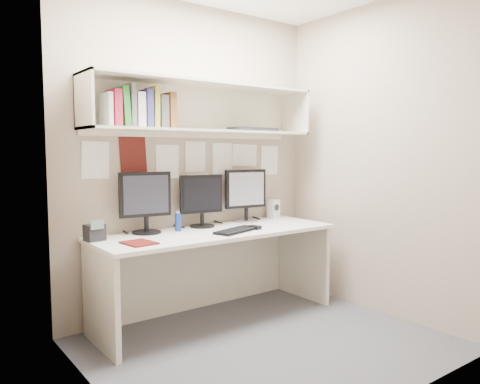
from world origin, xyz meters
TOP-DOWN VIEW (x-y plane):
  - floor at (0.00, 0.00)m, footprint 2.40×2.00m
  - wall_back at (0.00, 1.00)m, footprint 2.40×0.02m
  - wall_front at (0.00, -1.00)m, footprint 2.40×0.02m
  - wall_left at (-1.20, 0.00)m, footprint 0.02×2.00m
  - wall_right at (1.20, 0.00)m, footprint 0.02×2.00m
  - desk at (0.00, 0.65)m, footprint 2.00×0.70m
  - overhead_hutch at (0.00, 0.86)m, footprint 2.00×0.38m
  - pinned_papers at (0.00, 0.99)m, footprint 1.92×0.01m
  - monitor_left at (-0.51, 0.87)m, footprint 0.41×0.23m
  - monitor_center at (-0.00, 0.87)m, footprint 0.38×0.21m
  - monitor_right at (0.47, 0.87)m, footprint 0.41×0.22m
  - keyboard at (0.10, 0.50)m, footprint 0.46×0.28m
  - mouse at (0.28, 0.51)m, footprint 0.08×0.11m
  - speaker at (0.82, 0.90)m, footprint 0.10×0.11m
  - blue_bottle at (-0.26, 0.81)m, footprint 0.05×0.05m
  - maroon_notebook at (-0.73, 0.51)m, footprint 0.21×0.25m
  - desk_phone at (-0.94, 0.80)m, footprint 0.14×0.13m
  - book_stack at (-0.57, 0.81)m, footprint 0.54×0.20m
  - hutch_tray at (0.48, 0.78)m, footprint 0.46×0.19m

SIDE VIEW (x-z plane):
  - floor at x=0.00m, z-range -0.01..0.01m
  - desk at x=0.00m, z-range 0.00..0.73m
  - maroon_notebook at x=-0.73m, z-range 0.73..0.74m
  - keyboard at x=0.10m, z-range 0.73..0.75m
  - mouse at x=0.28m, z-range 0.73..0.76m
  - desk_phone at x=-0.94m, z-range 0.71..0.87m
  - blue_bottle at x=-0.26m, z-range 0.73..0.88m
  - speaker at x=0.82m, z-range 0.73..0.91m
  - monitor_center at x=0.00m, z-range 0.75..1.19m
  - monitor_right at x=0.47m, z-range 0.75..1.22m
  - monitor_left at x=-0.51m, z-range 0.75..1.23m
  - pinned_papers at x=0.00m, z-range 1.01..1.49m
  - wall_back at x=0.00m, z-range 0.00..2.60m
  - wall_front at x=0.00m, z-range 0.00..2.60m
  - wall_left at x=-1.20m, z-range 0.00..2.60m
  - wall_right at x=1.20m, z-range 0.00..2.60m
  - hutch_tray at x=0.48m, z-range 1.54..1.57m
  - book_stack at x=-0.57m, z-range 1.52..1.84m
  - overhead_hutch at x=0.00m, z-range 1.52..1.92m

